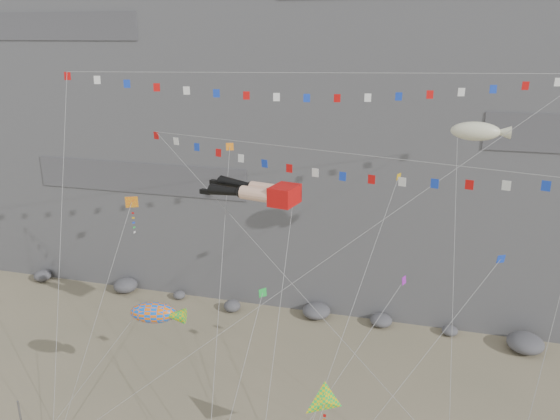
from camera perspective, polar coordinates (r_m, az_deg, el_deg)
name	(u,v)px	position (r m, az deg, el deg)	size (l,w,h in m)	color
cliff	(350,37)	(60.50, 7.34, 17.49)	(80.00, 28.00, 50.00)	slate
talus_boulders	(316,311)	(51.97, 3.82, -10.52)	(60.00, 3.00, 1.20)	#58585C
legs_kite	(259,192)	(36.55, -2.24, 1.92)	(7.75, 14.23, 19.48)	red
flag_banner_upper	(322,73)	(37.77, 4.43, 14.06)	(34.34, 17.42, 30.13)	red
flag_banner_lower	(330,152)	(34.04, 5.21, 6.07)	(27.45, 10.99, 22.84)	red
harlequin_kite	(131,203)	(37.03, -15.27, 0.68)	(4.35, 6.52, 16.16)	red
fish_windsock	(153,313)	(36.21, -13.12, -10.42)	(9.03, 4.48, 11.35)	orange
delta_kite	(325,402)	(33.10, 4.70, -19.37)	(2.42, 8.22, 9.03)	yellow
blimp_windsock	(475,132)	(39.02, 19.73, 7.69)	(4.16, 13.19, 22.77)	beige
small_kite_a	(229,152)	(40.14, -5.31, 6.09)	(3.90, 14.70, 22.60)	orange
small_kite_b	(401,284)	(34.53, 12.56, -7.59)	(7.78, 9.53, 15.78)	purple
small_kite_c	(262,296)	(33.72, -1.90, -8.92)	(1.78, 8.34, 12.80)	green
small_kite_d	(396,185)	(38.50, 12.02, 2.61)	(5.07, 17.07, 23.27)	gold
small_kite_e	(497,264)	(33.82, 21.73, -5.26)	(10.41, 9.01, 18.27)	#1639C0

